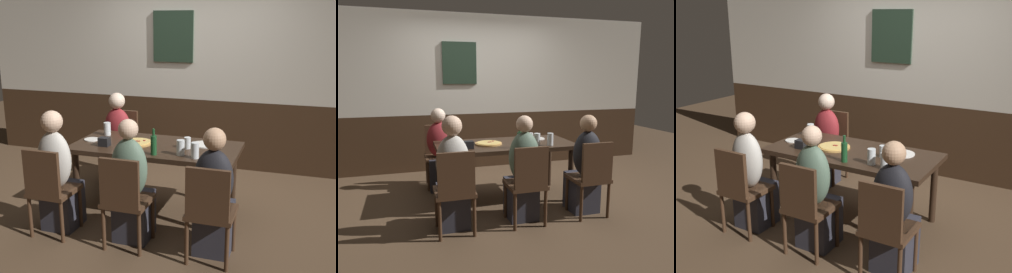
# 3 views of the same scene
# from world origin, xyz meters

# --- Properties ---
(ground_plane) EXTENTS (12.00, 12.00, 0.00)m
(ground_plane) POSITION_xyz_m (0.00, 0.00, 0.00)
(ground_plane) COLOR #4C3826
(wall_back) EXTENTS (6.40, 0.13, 2.60)m
(wall_back) POSITION_xyz_m (-0.00, 1.65, 1.30)
(wall_back) COLOR #3D2819
(wall_back) RESTS_ON ground_plane
(dining_table) EXTENTS (1.74, 0.83, 0.74)m
(dining_table) POSITION_xyz_m (0.00, 0.00, 0.66)
(dining_table) COLOR black
(dining_table) RESTS_ON ground_plane
(chair_left_far) EXTENTS (0.40, 0.40, 0.88)m
(chair_left_far) POSITION_xyz_m (-0.77, 0.83, 0.50)
(chair_left_far) COLOR #422B1C
(chair_left_far) RESTS_ON ground_plane
(chair_mid_near) EXTENTS (0.40, 0.40, 0.88)m
(chair_mid_near) POSITION_xyz_m (0.00, -0.83, 0.50)
(chair_mid_near) COLOR #422B1C
(chair_mid_near) RESTS_ON ground_plane
(chair_left_near) EXTENTS (0.40, 0.40, 0.88)m
(chair_left_near) POSITION_xyz_m (-0.77, -0.83, 0.50)
(chair_left_near) COLOR #422B1C
(chair_left_near) RESTS_ON ground_plane
(chair_right_near) EXTENTS (0.40, 0.40, 0.88)m
(chair_right_near) POSITION_xyz_m (0.77, -0.83, 0.50)
(chair_right_near) COLOR #422B1C
(chair_right_near) RESTS_ON ground_plane
(person_left_far) EXTENTS (0.34, 0.37, 1.14)m
(person_left_far) POSITION_xyz_m (-0.77, 0.67, 0.48)
(person_left_far) COLOR #2D2D38
(person_left_far) RESTS_ON ground_plane
(person_mid_near) EXTENTS (0.34, 0.37, 1.18)m
(person_mid_near) POSITION_xyz_m (0.00, -0.67, 0.49)
(person_mid_near) COLOR #2D2D38
(person_mid_near) RESTS_ON ground_plane
(person_left_near) EXTENTS (0.34, 0.37, 1.20)m
(person_left_near) POSITION_xyz_m (-0.77, -0.67, 0.51)
(person_left_near) COLOR #2D2D38
(person_left_near) RESTS_ON ground_plane
(person_right_near) EXTENTS (0.34, 0.37, 1.16)m
(person_right_near) POSITION_xyz_m (0.77, -0.67, 0.49)
(person_right_near) COLOR #2D2D38
(person_right_near) RESTS_ON ground_plane
(pizza) EXTENTS (0.34, 0.34, 0.03)m
(pizza) POSITION_xyz_m (-0.22, -0.00, 0.75)
(pizza) COLOR tan
(pizza) RESTS_ON dining_table
(tumbler_water) EXTENTS (0.07, 0.07, 0.15)m
(tumbler_water) POSITION_xyz_m (0.50, -0.29, 0.81)
(tumbler_water) COLOR silver
(tumbler_water) RESTS_ON dining_table
(pint_glass_stout) EXTENTS (0.07, 0.07, 0.12)m
(pint_glass_stout) POSITION_xyz_m (0.34, -0.01, 0.79)
(pint_glass_stout) COLOR silver
(pint_glass_stout) RESTS_ON dining_table
(beer_glass_half) EXTENTS (0.08, 0.08, 0.15)m
(beer_glass_half) POSITION_xyz_m (0.34, -0.24, 0.81)
(beer_glass_half) COLOR silver
(beer_glass_half) RESTS_ON dining_table
(highball_clear) EXTENTS (0.08, 0.08, 0.15)m
(highball_clear) POSITION_xyz_m (-0.66, 0.22, 0.80)
(highball_clear) COLOR silver
(highball_clear) RESTS_ON dining_table
(beer_bottle_green) EXTENTS (0.06, 0.06, 0.26)m
(beer_bottle_green) POSITION_xyz_m (0.09, -0.31, 0.84)
(beer_bottle_green) COLOR #194723
(beer_bottle_green) RESTS_ON dining_table
(plate_white_large) EXTENTS (0.26, 0.26, 0.01)m
(plate_white_large) POSITION_xyz_m (0.48, 0.16, 0.75)
(plate_white_large) COLOR white
(plate_white_large) RESTS_ON dining_table
(plate_white_small) EXTENTS (0.16, 0.16, 0.01)m
(plate_white_small) POSITION_xyz_m (-0.74, -0.02, 0.75)
(plate_white_small) COLOR white
(plate_white_small) RESTS_ON dining_table
(condiment_caddy) EXTENTS (0.11, 0.09, 0.09)m
(condiment_caddy) POSITION_xyz_m (-0.50, -0.18, 0.79)
(condiment_caddy) COLOR black
(condiment_caddy) RESTS_ON dining_table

